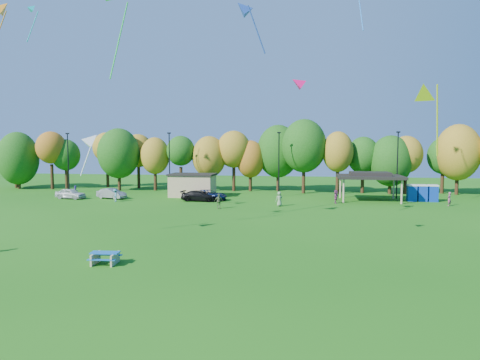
# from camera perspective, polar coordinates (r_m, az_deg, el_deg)

# --- Properties ---
(ground) EXTENTS (160.00, 160.00, 0.00)m
(ground) POSITION_cam_1_polar(r_m,az_deg,el_deg) (22.27, -6.89, -14.36)
(ground) COLOR #19600F
(ground) RESTS_ON ground
(tree_line) EXTENTS (93.57, 10.55, 11.15)m
(tree_line) POSITION_cam_1_polar(r_m,az_deg,el_deg) (66.13, 2.88, 3.51)
(tree_line) COLOR black
(tree_line) RESTS_ON ground
(lamp_posts) EXTENTS (64.50, 0.25, 9.09)m
(lamp_posts) POSITION_cam_1_polar(r_m,az_deg,el_deg) (60.42, 5.20, 2.43)
(lamp_posts) COLOR black
(lamp_posts) RESTS_ON ground
(utility_building) EXTENTS (6.30, 4.30, 3.25)m
(utility_building) POSITION_cam_1_polar(r_m,az_deg,el_deg) (60.61, -6.34, -0.66)
(utility_building) COLOR tan
(utility_building) RESTS_ON ground
(pavilion) EXTENTS (8.20, 6.20, 3.77)m
(pavilion) POSITION_cam_1_polar(r_m,az_deg,el_deg) (57.99, 16.92, 0.49)
(pavilion) COLOR tan
(pavilion) RESTS_ON ground
(porta_potties) EXTENTS (3.75, 1.21, 2.18)m
(porta_potties) POSITION_cam_1_polar(r_m,az_deg,el_deg) (59.87, 23.13, -1.60)
(porta_potties) COLOR #0C35A8
(porta_potties) RESTS_ON ground
(picnic_table) EXTENTS (1.82, 1.56, 0.74)m
(picnic_table) POSITION_cam_1_polar(r_m,az_deg,el_deg) (27.74, -17.55, -9.78)
(picnic_table) COLOR tan
(picnic_table) RESTS_ON ground
(car_a) EXTENTS (4.37, 2.28, 1.42)m
(car_a) POSITION_cam_1_polar(r_m,az_deg,el_deg) (62.21, -21.67, -1.69)
(car_a) COLOR silver
(car_a) RESTS_ON ground
(car_b) EXTENTS (4.48, 2.71, 1.40)m
(car_b) POSITION_cam_1_polar(r_m,az_deg,el_deg) (60.51, -16.75, -1.74)
(car_b) COLOR gray
(car_b) RESTS_ON ground
(car_c) EXTENTS (5.27, 3.01, 1.39)m
(car_c) POSITION_cam_1_polar(r_m,az_deg,el_deg) (56.35, -4.25, -2.02)
(car_c) COLOR #0B1942
(car_c) RESTS_ON ground
(car_d) EXTENTS (4.77, 2.10, 1.36)m
(car_d) POSITION_cam_1_polar(r_m,az_deg,el_deg) (55.63, -5.46, -2.13)
(car_d) COLOR black
(car_d) RESTS_ON ground
(far_person_0) EXTENTS (1.08, 1.22, 1.64)m
(far_person_0) POSITION_cam_1_polar(r_m,az_deg,el_deg) (57.22, -16.31, -1.96)
(far_person_0) COLOR teal
(far_person_0) RESTS_ON ground
(far_person_1) EXTENTS (0.78, 0.91, 1.64)m
(far_person_1) POSITION_cam_1_polar(r_m,az_deg,el_deg) (63.77, -21.06, -1.43)
(far_person_1) COLOR #5950B1
(far_person_1) RESTS_ON ground
(far_person_2) EXTENTS (0.70, 0.72, 1.67)m
(far_person_2) POSITION_cam_1_polar(r_m,az_deg,el_deg) (56.80, 26.12, -2.29)
(far_person_2) COLOR #994868
(far_person_2) RESTS_ON ground
(far_person_3) EXTENTS (0.76, 1.62, 1.67)m
(far_person_3) POSITION_cam_1_polar(r_m,az_deg,el_deg) (54.65, 12.66, -2.18)
(far_person_3) COLOR #8A396B
(far_person_3) RESTS_ON ground
(far_person_4) EXTENTS (1.02, 0.90, 1.75)m
(far_person_4) POSITION_cam_1_polar(r_m,az_deg,el_deg) (50.96, 5.26, -2.53)
(far_person_4) COLOR gray
(far_person_4) RESTS_ON ground
(far_person_5) EXTENTS (1.10, 0.78, 1.73)m
(far_person_5) POSITION_cam_1_polar(r_m,az_deg,el_deg) (48.89, -2.86, -2.83)
(far_person_5) COLOR #5F7044
(far_person_5) RESTS_ON ground
(kite_2) EXTENTS (2.87, 1.55, 4.55)m
(kite_2) POSITION_cam_1_polar(r_m,az_deg,el_deg) (37.07, 0.35, 21.90)
(kite_2) COLOR navy
(kite_5) EXTENTS (2.24, 3.51, 5.68)m
(kite_5) POSITION_cam_1_polar(r_m,az_deg,el_deg) (33.45, 23.38, 10.89)
(kite_5) COLOR #C8D616
(kite_8) EXTENTS (2.14, 1.82, 3.53)m
(kite_8) POSITION_cam_1_polar(r_m,az_deg,el_deg) (34.12, -19.16, 5.05)
(kite_8) COLOR white
(kite_12) EXTENTS (1.27, 1.02, 1.20)m
(kite_12) POSITION_cam_1_polar(r_m,az_deg,el_deg) (29.36, 7.65, 12.72)
(kite_12) COLOR #C60B54
(kite_13) EXTENTS (3.13, 2.13, 5.42)m
(kite_13) POSITION_cam_1_polar(r_m,az_deg,el_deg) (44.41, -29.06, 19.36)
(kite_13) COLOR orange
(kite_14) EXTENTS (1.95, 2.29, 4.29)m
(kite_14) POSITION_cam_1_polar(r_m,az_deg,el_deg) (57.85, -25.92, 19.82)
(kite_14) COLOR #0CBBC0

